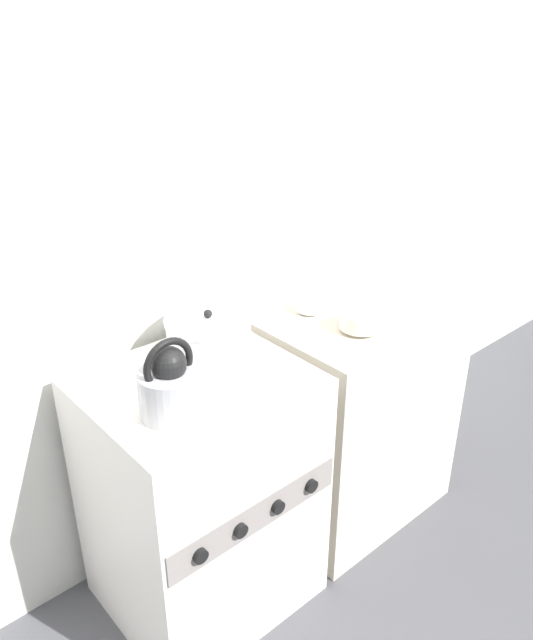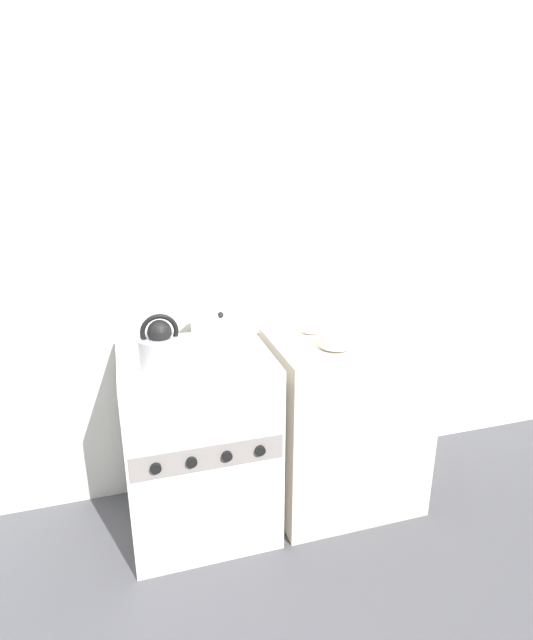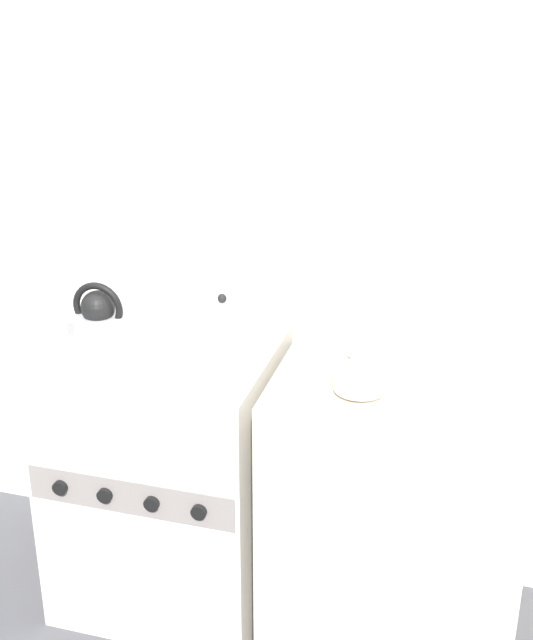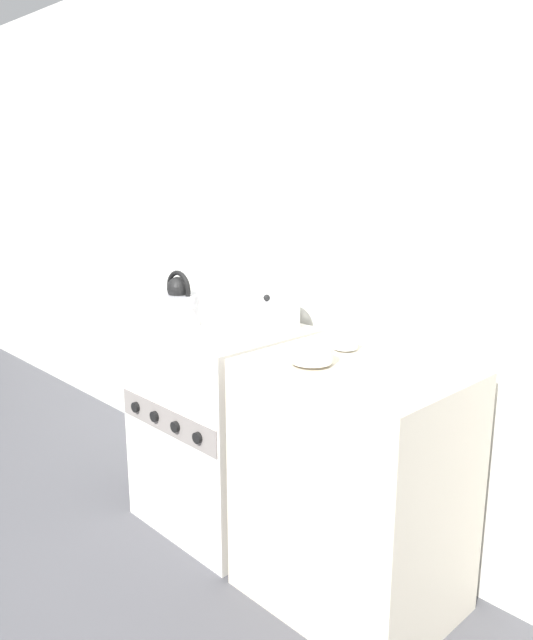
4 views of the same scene
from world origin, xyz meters
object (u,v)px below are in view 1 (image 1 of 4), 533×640
(kettle, at_px, (171,386))
(small_ceramic_bowl, at_px, (310,305))
(cooking_pot, at_px, (209,333))
(enamel_bowl, at_px, (360,321))
(stove, at_px, (202,493))

(kettle, relative_size, small_ceramic_bowl, 2.57)
(small_ceramic_bowl, bearing_deg, cooking_pot, 176.75)
(kettle, height_order, enamel_bowl, kettle)
(enamel_bowl, bearing_deg, small_ceramic_bowl, 98.19)
(small_ceramic_bowl, bearing_deg, kettle, -164.42)
(cooking_pot, distance_m, small_ceramic_bowl, 0.44)
(stove, height_order, cooking_pot, cooking_pot)
(cooking_pot, relative_size, enamel_bowl, 1.98)
(cooking_pot, relative_size, small_ceramic_bowl, 3.13)
(cooking_pot, xyz_separation_m, small_ceramic_bowl, (0.44, -0.02, -0.02))
(stove, height_order, small_ceramic_bowl, small_ceramic_bowl)
(stove, distance_m, cooking_pot, 0.54)
(kettle, distance_m, cooking_pot, 0.37)
(stove, distance_m, kettle, 0.56)
(kettle, xyz_separation_m, enamel_bowl, (0.76, -0.01, -0.05))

